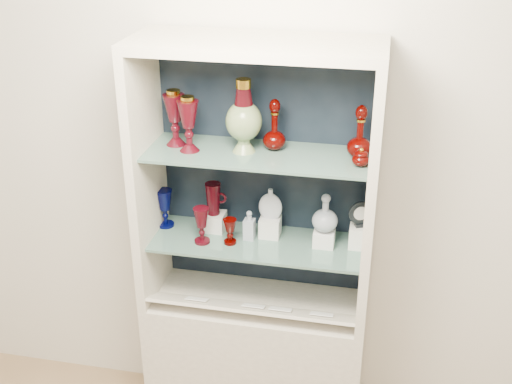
% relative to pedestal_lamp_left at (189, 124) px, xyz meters
% --- Properties ---
extents(wall_back, '(3.50, 0.02, 2.80)m').
position_rel_pedestal_lamp_left_xyz_m(wall_back, '(0.28, 0.23, -0.19)').
color(wall_back, beige).
rests_on(wall_back, ground).
extents(cabinet_base, '(1.00, 0.40, 0.75)m').
position_rel_pedestal_lamp_left_xyz_m(cabinet_base, '(0.28, 0.01, -1.21)').
color(cabinet_base, beige).
rests_on(cabinet_base, ground).
extents(cabinet_back_panel, '(0.98, 0.02, 1.15)m').
position_rel_pedestal_lamp_left_xyz_m(cabinet_back_panel, '(0.28, 0.20, -0.26)').
color(cabinet_back_panel, black).
rests_on(cabinet_back_panel, cabinet_base).
extents(cabinet_side_left, '(0.04, 0.40, 1.15)m').
position_rel_pedestal_lamp_left_xyz_m(cabinet_side_left, '(-0.20, 0.01, -0.26)').
color(cabinet_side_left, beige).
rests_on(cabinet_side_left, cabinet_base).
extents(cabinet_side_right, '(0.04, 0.40, 1.15)m').
position_rel_pedestal_lamp_left_xyz_m(cabinet_side_right, '(0.76, 0.01, -0.26)').
color(cabinet_side_right, beige).
rests_on(cabinet_side_right, cabinet_base).
extents(cabinet_top_cap, '(1.00, 0.40, 0.04)m').
position_rel_pedestal_lamp_left_xyz_m(cabinet_top_cap, '(0.28, 0.01, 0.33)').
color(cabinet_top_cap, beige).
rests_on(cabinet_top_cap, cabinet_side_left).
extents(shelf_lower, '(0.92, 0.34, 0.01)m').
position_rel_pedestal_lamp_left_xyz_m(shelf_lower, '(0.28, 0.03, -0.54)').
color(shelf_lower, slate).
rests_on(shelf_lower, cabinet_side_left).
extents(shelf_upper, '(0.92, 0.34, 0.01)m').
position_rel_pedestal_lamp_left_xyz_m(shelf_upper, '(0.28, 0.03, -0.12)').
color(shelf_upper, slate).
rests_on(shelf_upper, cabinet_side_left).
extents(label_ledge, '(0.92, 0.17, 0.09)m').
position_rel_pedestal_lamp_left_xyz_m(label_ledge, '(0.28, -0.10, -0.81)').
color(label_ledge, beige).
rests_on(label_ledge, cabinet_base).
extents(label_card_0, '(0.10, 0.06, 0.03)m').
position_rel_pedestal_lamp_left_xyz_m(label_card_0, '(0.59, -0.10, -0.79)').
color(label_card_0, white).
rests_on(label_card_0, label_ledge).
extents(label_card_1, '(0.10, 0.06, 0.03)m').
position_rel_pedestal_lamp_left_xyz_m(label_card_1, '(0.03, -0.10, -0.79)').
color(label_card_1, white).
rests_on(label_card_1, label_ledge).
extents(label_card_2, '(0.10, 0.06, 0.03)m').
position_rel_pedestal_lamp_left_xyz_m(label_card_2, '(0.29, -0.10, -0.79)').
color(label_card_2, white).
rests_on(label_card_2, label_ledge).
extents(label_card_3, '(0.10, 0.06, 0.03)m').
position_rel_pedestal_lamp_left_xyz_m(label_card_3, '(0.41, -0.10, -0.79)').
color(label_card_3, white).
rests_on(label_card_3, label_ledge).
extents(pedestal_lamp_left, '(0.11, 0.11, 0.23)m').
position_rel_pedestal_lamp_left_xyz_m(pedestal_lamp_left, '(0.00, 0.00, 0.00)').
color(pedestal_lamp_left, '#42070F').
rests_on(pedestal_lamp_left, shelf_upper).
extents(pedestal_lamp_right, '(0.11, 0.11, 0.24)m').
position_rel_pedestal_lamp_left_xyz_m(pedestal_lamp_right, '(-0.08, 0.06, 0.00)').
color(pedestal_lamp_right, '#42070F').
rests_on(pedestal_lamp_right, shelf_upper).
extents(enamel_urn, '(0.17, 0.17, 0.31)m').
position_rel_pedestal_lamp_left_xyz_m(enamel_urn, '(0.22, 0.04, 0.04)').
color(enamel_urn, '#084811').
rests_on(enamel_urn, shelf_upper).
extents(ruby_decanter_a, '(0.11, 0.11, 0.25)m').
position_rel_pedestal_lamp_left_xyz_m(ruby_decanter_a, '(0.34, 0.08, 0.01)').
color(ruby_decanter_a, '#400200').
rests_on(ruby_decanter_a, shelf_upper).
extents(ruby_decanter_b, '(0.12, 0.12, 0.23)m').
position_rel_pedestal_lamp_left_xyz_m(ruby_decanter_b, '(0.69, 0.07, -0.00)').
color(ruby_decanter_b, '#400200').
rests_on(ruby_decanter_b, shelf_upper).
extents(lidded_bowl, '(0.09, 0.09, 0.08)m').
position_rel_pedestal_lamp_left_xyz_m(lidded_bowl, '(0.71, -0.02, -0.08)').
color(lidded_bowl, '#400200').
rests_on(lidded_bowl, shelf_upper).
extents(cobalt_goblet, '(0.09, 0.09, 0.18)m').
position_rel_pedestal_lamp_left_xyz_m(cobalt_goblet, '(-0.16, 0.09, -0.45)').
color(cobalt_goblet, '#010439').
rests_on(cobalt_goblet, shelf_lower).
extents(ruby_goblet_tall, '(0.09, 0.09, 0.17)m').
position_rel_pedestal_lamp_left_xyz_m(ruby_goblet_tall, '(0.05, -0.03, -0.45)').
color(ruby_goblet_tall, '#42070F').
rests_on(ruby_goblet_tall, shelf_lower).
extents(ruby_goblet_small, '(0.07, 0.07, 0.12)m').
position_rel_pedestal_lamp_left_xyz_m(ruby_goblet_small, '(0.17, -0.01, -0.48)').
color(ruby_goblet_small, '#400200').
rests_on(ruby_goblet_small, shelf_lower).
extents(riser_ruby_pitcher, '(0.10, 0.10, 0.08)m').
position_rel_pedestal_lamp_left_xyz_m(riser_ruby_pitcher, '(0.07, 0.10, -0.50)').
color(riser_ruby_pitcher, silver).
rests_on(riser_ruby_pitcher, shelf_lower).
extents(ruby_pitcher, '(0.11, 0.07, 0.15)m').
position_rel_pedestal_lamp_left_xyz_m(ruby_pitcher, '(0.07, 0.10, -0.38)').
color(ruby_pitcher, '#42070F').
rests_on(ruby_pitcher, riser_ruby_pitcher).
extents(clear_square_bottle, '(0.05, 0.05, 0.14)m').
position_rel_pedestal_lamp_left_xyz_m(clear_square_bottle, '(0.24, 0.04, -0.47)').
color(clear_square_bottle, '#949EAD').
rests_on(clear_square_bottle, shelf_lower).
extents(riser_flat_flask, '(0.09, 0.09, 0.09)m').
position_rel_pedestal_lamp_left_xyz_m(riser_flat_flask, '(0.33, 0.09, -0.49)').
color(riser_flat_flask, silver).
rests_on(riser_flat_flask, shelf_lower).
extents(flat_flask, '(0.10, 0.04, 0.15)m').
position_rel_pedestal_lamp_left_xyz_m(flat_flask, '(0.33, 0.09, -0.37)').
color(flat_flask, silver).
rests_on(flat_flask, riser_flat_flask).
extents(riser_clear_round_decanter, '(0.09, 0.09, 0.07)m').
position_rel_pedestal_lamp_left_xyz_m(riser_clear_round_decanter, '(0.57, 0.05, -0.50)').
color(riser_clear_round_decanter, silver).
rests_on(riser_clear_round_decanter, shelf_lower).
extents(clear_round_decanter, '(0.13, 0.13, 0.17)m').
position_rel_pedestal_lamp_left_xyz_m(clear_round_decanter, '(0.57, 0.05, -0.38)').
color(clear_round_decanter, '#949EAD').
rests_on(clear_round_decanter, riser_clear_round_decanter).
extents(riser_cameo_medallion, '(0.08, 0.08, 0.10)m').
position_rel_pedestal_lamp_left_xyz_m(riser_cameo_medallion, '(0.72, 0.07, -0.49)').
color(riser_cameo_medallion, silver).
rests_on(riser_cameo_medallion, shelf_lower).
extents(cameo_medallion, '(0.11, 0.07, 0.12)m').
position_rel_pedestal_lamp_left_xyz_m(cameo_medallion, '(0.72, 0.07, -0.38)').
color(cameo_medallion, black).
rests_on(cameo_medallion, riser_cameo_medallion).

